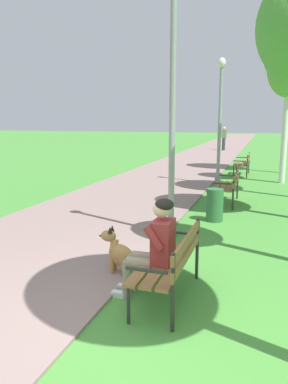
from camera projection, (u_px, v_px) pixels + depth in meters
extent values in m
plane|color=#478E38|center=(106.00, 333.00, 3.87)|extent=(120.00, 120.00, 0.00)
cube|color=gray|center=(215.00, 150.00, 26.92)|extent=(3.75, 60.00, 0.04)
cube|color=olive|center=(150.00, 261.00, 4.60)|extent=(0.14, 1.50, 0.04)
cube|color=olive|center=(164.00, 263.00, 4.55)|extent=(0.14, 1.50, 0.04)
cube|color=olive|center=(178.00, 265.00, 4.49)|extent=(0.14, 1.50, 0.04)
cube|color=olive|center=(187.00, 254.00, 4.43)|extent=(0.04, 1.50, 0.11)
cube|color=olive|center=(187.00, 240.00, 4.40)|extent=(0.04, 1.50, 0.11)
cylinder|color=#2D2B28|center=(163.00, 259.00, 5.29)|extent=(0.04, 0.04, 0.45)
cylinder|color=#2D2B28|center=(197.00, 249.00, 5.11)|extent=(0.04, 0.04, 0.85)
cube|color=#2D2B28|center=(177.00, 233.00, 5.16)|extent=(0.45, 0.04, 0.03)
cylinder|color=#2D2B28|center=(128.00, 304.00, 4.00)|extent=(0.04, 0.04, 0.45)
cylinder|color=#2D2B28|center=(173.00, 293.00, 3.82)|extent=(0.04, 0.04, 0.85)
cube|color=#2D2B28|center=(146.00, 270.00, 3.87)|extent=(0.45, 0.04, 0.03)
cube|color=olive|center=(218.00, 186.00, 9.82)|extent=(0.14, 1.50, 0.04)
cube|color=olive|center=(224.00, 186.00, 9.76)|extent=(0.14, 1.50, 0.04)
cube|color=olive|center=(231.00, 187.00, 9.71)|extent=(0.14, 1.50, 0.04)
cube|color=olive|center=(236.00, 181.00, 9.65)|extent=(0.04, 1.50, 0.11)
cube|color=olive|center=(236.00, 174.00, 9.62)|extent=(0.04, 1.50, 0.11)
cylinder|color=#2D2B28|center=(220.00, 190.00, 10.51)|extent=(0.04, 0.04, 0.45)
cylinder|color=#2D2B28|center=(238.00, 183.00, 10.33)|extent=(0.04, 0.04, 0.85)
cube|color=#2D2B28|center=(228.00, 176.00, 10.37)|extent=(0.45, 0.04, 0.03)
cylinder|color=#2D2B28|center=(213.00, 200.00, 9.22)|extent=(0.04, 0.04, 0.45)
cylinder|color=#2D2B28|center=(233.00, 193.00, 9.04)|extent=(0.04, 0.04, 0.85)
cube|color=#2D2B28|center=(222.00, 184.00, 9.09)|extent=(0.45, 0.04, 0.03)
cube|color=olive|center=(236.00, 164.00, 14.72)|extent=(0.14, 1.50, 0.04)
cube|color=olive|center=(241.00, 164.00, 14.66)|extent=(0.14, 1.50, 0.04)
cube|color=olive|center=(245.00, 164.00, 14.61)|extent=(0.14, 1.50, 0.04)
cube|color=olive|center=(248.00, 161.00, 14.55)|extent=(0.04, 1.50, 0.11)
cube|color=olive|center=(249.00, 156.00, 14.52)|extent=(0.04, 1.50, 0.11)
cylinder|color=#2D2B28|center=(237.00, 167.00, 15.41)|extent=(0.04, 0.04, 0.45)
cylinder|color=#2D2B28|center=(249.00, 163.00, 15.23)|extent=(0.04, 0.04, 0.85)
cube|color=#2D2B28|center=(242.00, 158.00, 15.27)|extent=(0.45, 0.04, 0.03)
cylinder|color=#2D2B28|center=(234.00, 172.00, 14.12)|extent=(0.04, 0.04, 0.45)
cylinder|color=#2D2B28|center=(247.00, 167.00, 13.94)|extent=(0.04, 0.04, 0.85)
cube|color=#2D2B28|center=(240.00, 161.00, 13.98)|extent=(0.45, 0.04, 0.03)
cylinder|color=gray|center=(149.00, 258.00, 4.66)|extent=(0.42, 0.14, 0.14)
cylinder|color=gray|center=(133.00, 274.00, 4.76)|extent=(0.11, 0.11, 0.47)
cube|color=silver|center=(127.00, 288.00, 4.83)|extent=(0.24, 0.09, 0.07)
cylinder|color=gray|center=(144.00, 264.00, 4.47)|extent=(0.42, 0.14, 0.14)
cylinder|color=gray|center=(127.00, 280.00, 4.58)|extent=(0.11, 0.11, 0.47)
cube|color=silver|center=(121.00, 294.00, 4.64)|extent=(0.24, 0.09, 0.07)
cube|color=maroon|center=(163.00, 242.00, 4.45)|extent=(0.22, 0.36, 0.52)
cylinder|color=maroon|center=(163.00, 229.00, 4.64)|extent=(0.25, 0.09, 0.30)
cylinder|color=maroon|center=(153.00, 238.00, 4.26)|extent=(0.25, 0.09, 0.30)
sphere|color=beige|center=(162.00, 209.00, 4.38)|extent=(0.21, 0.21, 0.21)
ellipsoid|color=black|center=(164.00, 205.00, 4.36)|extent=(0.22, 0.23, 0.14)
ellipsoid|color=#B27F47|center=(132.00, 265.00, 5.23)|extent=(0.37, 0.30, 0.32)
ellipsoid|color=#B27F47|center=(122.00, 256.00, 5.25)|extent=(0.51, 0.24, 0.48)
ellipsoid|color=black|center=(125.00, 254.00, 5.23)|extent=(0.36, 0.21, 0.27)
cylinder|color=#B27F47|center=(114.00, 260.00, 5.35)|extent=(0.06, 0.06, 0.38)
cylinder|color=#B27F47|center=(112.00, 263.00, 5.24)|extent=(0.06, 0.06, 0.38)
cylinder|color=#B27F47|center=(114.00, 245.00, 5.25)|extent=(0.12, 0.17, 0.19)
ellipsoid|color=#B27F47|center=(109.00, 236.00, 5.24)|extent=(0.23, 0.15, 0.16)
cone|color=black|center=(102.00, 236.00, 5.27)|extent=(0.10, 0.09, 0.09)
cone|color=black|center=(112.00, 228.00, 5.26)|extent=(0.06, 0.06, 0.09)
cone|color=black|center=(110.00, 230.00, 5.17)|extent=(0.06, 0.06, 0.09)
cylinder|color=#B27F47|center=(146.00, 276.00, 5.20)|extent=(0.28, 0.06, 0.04)
cylinder|color=gray|center=(171.00, 228.00, 7.06)|extent=(0.20, 0.20, 0.30)
cylinder|color=gray|center=(172.00, 118.00, 6.67)|extent=(0.11, 0.11, 4.34)
cylinder|color=gray|center=(218.00, 181.00, 12.55)|extent=(0.20, 0.20, 0.30)
cylinder|color=gray|center=(220.00, 128.00, 12.22)|extent=(0.11, 0.11, 3.77)
ellipsoid|color=silver|center=(222.00, 63.00, 11.84)|extent=(0.24, 0.24, 0.32)
cylinder|color=silver|center=(285.00, 135.00, 12.72)|extent=(0.20, 0.20, 3.25)
cylinder|color=silver|center=(286.00, 122.00, 15.06)|extent=(0.18, 0.18, 4.07)
cylinder|color=#2D6638|center=(215.00, 205.00, 8.07)|extent=(0.36, 0.36, 0.70)
cylinder|color=#383842|center=(224.00, 144.00, 26.19)|extent=(0.22, 0.22, 0.88)
cube|color=#6B7F5B|center=(224.00, 134.00, 26.05)|extent=(0.32, 0.20, 0.56)
sphere|color=beige|center=(224.00, 128.00, 25.98)|extent=(0.20, 0.20, 0.20)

